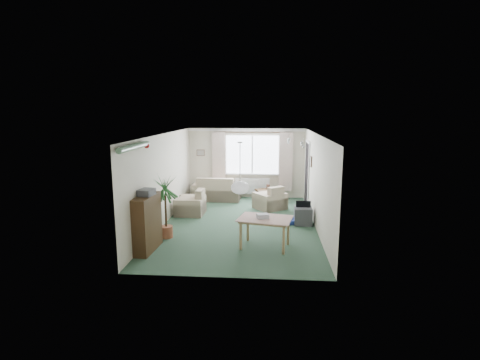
# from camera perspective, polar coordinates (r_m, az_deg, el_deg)

# --- Properties ---
(ground) EXTENTS (6.50, 6.50, 0.00)m
(ground) POSITION_cam_1_polar(r_m,az_deg,el_deg) (10.06, -0.13, -6.77)
(ground) COLOR #2B4735
(window) EXTENTS (1.80, 0.03, 1.30)m
(window) POSITION_cam_1_polar(r_m,az_deg,el_deg) (12.91, 1.89, 3.89)
(window) COLOR white
(curtain_rod) EXTENTS (2.60, 0.03, 0.03)m
(curtain_rod) POSITION_cam_1_polar(r_m,az_deg,el_deg) (12.76, 1.89, 7.28)
(curtain_rod) COLOR black
(curtain_left) EXTENTS (0.45, 0.08, 2.00)m
(curtain_left) POSITION_cam_1_polar(r_m,az_deg,el_deg) (12.94, -3.24, 2.87)
(curtain_left) COLOR beige
(curtain_right) EXTENTS (0.45, 0.08, 2.00)m
(curtain_right) POSITION_cam_1_polar(r_m,az_deg,el_deg) (12.84, 7.00, 2.75)
(curtain_right) COLOR beige
(radiator) EXTENTS (1.20, 0.10, 0.55)m
(radiator) POSITION_cam_1_polar(r_m,az_deg,el_deg) (13.04, 1.85, -0.94)
(radiator) COLOR white
(doorway) EXTENTS (0.03, 0.95, 2.00)m
(doorway) POSITION_cam_1_polar(r_m,az_deg,el_deg) (12.01, 10.19, 0.82)
(doorway) COLOR black
(pendant_lamp) EXTENTS (0.36, 0.36, 0.36)m
(pendant_lamp) POSITION_cam_1_polar(r_m,az_deg,el_deg) (7.45, 0.00, -1.17)
(pendant_lamp) COLOR white
(tinsel_garland) EXTENTS (1.60, 1.60, 0.12)m
(tinsel_garland) POSITION_cam_1_polar(r_m,az_deg,el_deg) (7.79, -15.81, 4.89)
(tinsel_garland) COLOR #196626
(bauble_cluster_a) EXTENTS (0.20, 0.20, 0.20)m
(bauble_cluster_a) POSITION_cam_1_polar(r_m,az_deg,el_deg) (10.52, 7.37, 6.24)
(bauble_cluster_a) COLOR silver
(bauble_cluster_b) EXTENTS (0.20, 0.20, 0.20)m
(bauble_cluster_b) POSITION_cam_1_polar(r_m,az_deg,el_deg) (9.35, 9.59, 5.65)
(bauble_cluster_b) COLOR silver
(wall_picture_back) EXTENTS (0.28, 0.03, 0.22)m
(wall_picture_back) POSITION_cam_1_polar(r_m,az_deg,el_deg) (13.10, -6.02, 4.16)
(wall_picture_back) COLOR brown
(wall_picture_right) EXTENTS (0.03, 0.24, 0.30)m
(wall_picture_right) POSITION_cam_1_polar(r_m,az_deg,el_deg) (10.94, 10.77, 2.77)
(wall_picture_right) COLOR brown
(sofa) EXTENTS (1.63, 0.91, 0.80)m
(sofa) POSITION_cam_1_polar(r_m,az_deg,el_deg) (12.72, -3.56, -1.26)
(sofa) COLOR beige
(sofa) RESTS_ON ground
(armchair_corner) EXTENTS (1.13, 1.12, 0.74)m
(armchair_corner) POSITION_cam_1_polar(r_m,az_deg,el_deg) (11.57, 4.59, -2.61)
(armchair_corner) COLOR beige
(armchair_corner) RESTS_ON ground
(armchair_left) EXTENTS (0.81, 0.86, 0.75)m
(armchair_left) POSITION_cam_1_polar(r_m,az_deg,el_deg) (11.01, -7.59, -3.32)
(armchair_left) COLOR beige
(armchair_left) RESTS_ON ground
(coffee_table) EXTENTS (0.98, 0.76, 0.39)m
(coffee_table) POSITION_cam_1_polar(r_m,az_deg,el_deg) (12.64, 4.45, -2.28)
(coffee_table) COLOR black
(coffee_table) RESTS_ON ground
(photo_frame) EXTENTS (0.12, 0.02, 0.16)m
(photo_frame) POSITION_cam_1_polar(r_m,az_deg,el_deg) (12.64, 4.30, -1.01)
(photo_frame) COLOR brown
(photo_frame) RESTS_ON coffee_table
(bookshelf) EXTENTS (0.39, 1.01, 1.22)m
(bookshelf) POSITION_cam_1_polar(r_m,az_deg,el_deg) (8.34, -14.05, -6.40)
(bookshelf) COLOR black
(bookshelf) RESTS_ON ground
(hifi_box) EXTENTS (0.34, 0.39, 0.14)m
(hifi_box) POSITION_cam_1_polar(r_m,az_deg,el_deg) (8.18, -14.08, -1.83)
(hifi_box) COLOR #404145
(hifi_box) RESTS_ON bookshelf
(houseplant) EXTENTS (0.73, 0.73, 1.50)m
(houseplant) POSITION_cam_1_polar(r_m,az_deg,el_deg) (9.02, -11.27, -4.07)
(houseplant) COLOR #1B5027
(houseplant) RESTS_ON ground
(dining_table) EXTENTS (1.16, 0.90, 0.65)m
(dining_table) POSITION_cam_1_polar(r_m,az_deg,el_deg) (8.37, 3.81, -8.08)
(dining_table) COLOR #AD785E
(dining_table) RESTS_ON ground
(gift_box) EXTENTS (0.29, 0.25, 0.12)m
(gift_box) POSITION_cam_1_polar(r_m,az_deg,el_deg) (8.23, 3.47, -5.58)
(gift_box) COLOR #B5B6C1
(gift_box) RESTS_ON dining_table
(tv_cube) EXTENTS (0.47, 0.52, 0.46)m
(tv_cube) POSITION_cam_1_polar(r_m,az_deg,el_deg) (10.17, 9.58, -5.37)
(tv_cube) COLOR #323337
(tv_cube) RESTS_ON ground
(pet_bed) EXTENTS (0.59, 0.59, 0.11)m
(pet_bed) POSITION_cam_1_polar(r_m,az_deg,el_deg) (10.29, 7.26, -6.12)
(pet_bed) COLOR #2350A0
(pet_bed) RESTS_ON ground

